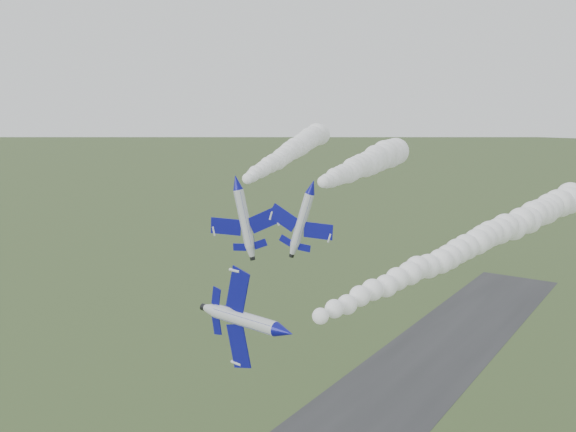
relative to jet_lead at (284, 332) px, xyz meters
The scene contains 6 objects.
jet_lead is the anchor object (origin of this frame).
smoke_trail_jet_lead 40.55m from the jet_lead, 79.75° to the left, with size 5.00×74.02×5.00m, color white, non-canonical shape.
jet_pair_left 38.03m from the jet_lead, 135.04° to the left, with size 11.10×13.06×3.80m.
smoke_trail_jet_pair_left 75.40m from the jet_lead, 122.37° to the left, with size 5.52×72.69×5.52m, color white, non-canonical shape.
jet_pair_right 29.38m from the jet_lead, 115.56° to the left, with size 9.55×11.67×3.68m.
smoke_trail_jet_pair_right 57.73m from the jet_lead, 108.56° to the left, with size 5.80×54.83×5.80m, color white, non-canonical shape.
Camera 1 is at (48.97, -55.77, 58.82)m, focal length 40.00 mm.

